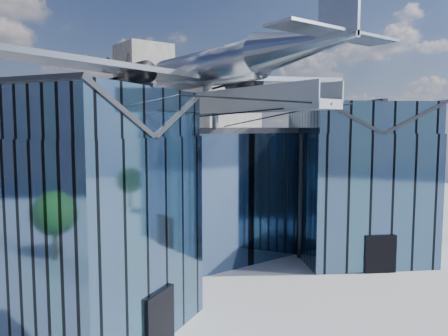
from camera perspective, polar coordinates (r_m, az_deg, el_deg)
ground_plane at (r=29.39m, az=2.41°, el=-14.42°), size 120.00×120.00×0.00m
museum at (r=32.67m, az=-4.01°, el=-2.40°), size 32.88×24.50×17.60m
bg_towers at (r=74.37m, az=-22.05°, el=5.03°), size 77.00×24.50×26.00m
tree_side_e at (r=52.21m, az=16.73°, el=-2.12°), size 3.90×3.90×4.94m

